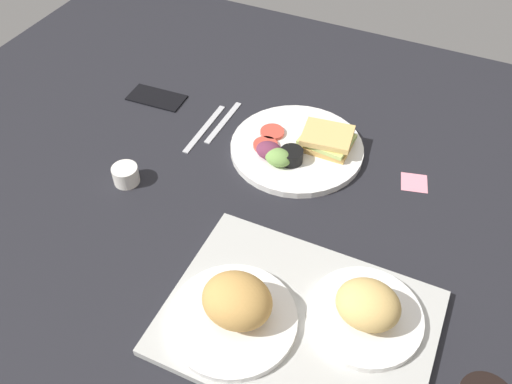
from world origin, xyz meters
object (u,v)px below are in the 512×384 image
(espresso_cup, at_px, (126,175))
(cell_phone, at_px, (156,97))
(bread_plate_near, at_px, (367,310))
(plate_with_salad, at_px, (299,147))
(fork, at_px, (223,122))
(knife, at_px, (205,128))
(sticky_note, at_px, (414,182))
(serving_tray, at_px, (298,322))
(bread_plate_far, at_px, (235,308))

(espresso_cup, relative_size, cell_phone, 0.39)
(bread_plate_near, height_order, plate_with_salad, bread_plate_near)
(fork, distance_m, knife, 0.05)
(espresso_cup, bearing_deg, sticky_note, -155.34)
(serving_tray, relative_size, plate_with_salad, 1.48)
(bread_plate_near, distance_m, cell_phone, 0.79)
(bread_plate_far, xyz_separation_m, cell_phone, (0.47, -0.50, -0.05))
(bread_plate_far, distance_m, knife, 0.54)
(serving_tray, relative_size, knife, 2.37)
(fork, relative_size, cell_phone, 1.18)
(bread_plate_far, distance_m, cell_phone, 0.69)
(bread_plate_near, distance_m, espresso_cup, 0.58)
(bread_plate_near, xyz_separation_m, sticky_note, (0.00, -0.38, -0.05))
(serving_tray, bearing_deg, cell_phone, -38.30)
(serving_tray, height_order, sticky_note, serving_tray)
(bread_plate_far, bearing_deg, serving_tray, -155.43)
(plate_with_salad, bearing_deg, bread_plate_near, 126.01)
(knife, xyz_separation_m, sticky_note, (-0.50, -0.03, -0.00))
(bread_plate_near, relative_size, sticky_note, 3.52)
(knife, bearing_deg, sticky_note, 93.03)
(serving_tray, bearing_deg, knife, -44.63)
(sticky_note, bearing_deg, fork, -1.01)
(serving_tray, distance_m, cell_phone, 0.73)
(espresso_cup, distance_m, sticky_note, 0.62)
(bread_plate_far, distance_m, plate_with_salad, 0.46)
(bread_plate_far, bearing_deg, knife, -55.37)
(knife, bearing_deg, plate_with_salad, 93.26)
(espresso_cup, bearing_deg, knife, -106.13)
(plate_with_salad, relative_size, espresso_cup, 5.42)
(bread_plate_far, height_order, cell_phone, bread_plate_far)
(bread_plate_far, relative_size, knife, 1.16)
(cell_phone, distance_m, sticky_note, 0.67)
(plate_with_salad, height_order, knife, plate_with_salad)
(bread_plate_near, xyz_separation_m, fork, (0.47, -0.39, -0.05))
(bread_plate_near, relative_size, cell_phone, 1.37)
(espresso_cup, bearing_deg, bread_plate_near, 167.98)
(fork, height_order, knife, same)
(bread_plate_far, distance_m, fork, 0.56)
(bread_plate_near, distance_m, sticky_note, 0.38)
(serving_tray, relative_size, bread_plate_far, 2.05)
(serving_tray, xyz_separation_m, cell_phone, (0.57, -0.45, -0.00))
(sticky_note, bearing_deg, serving_tray, 76.99)
(plate_with_salad, relative_size, cell_phone, 2.11)
(bread_plate_near, distance_m, knife, 0.61)
(knife, xyz_separation_m, cell_phone, (0.17, -0.06, 0.00))
(plate_with_salad, xyz_separation_m, fork, (0.21, -0.02, -0.01))
(plate_with_salad, xyz_separation_m, cell_phone, (0.41, -0.04, -0.01))
(serving_tray, bearing_deg, sticky_note, -103.01)
(bread_plate_far, relative_size, espresso_cup, 3.92)
(plate_with_salad, bearing_deg, cell_phone, -5.56)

